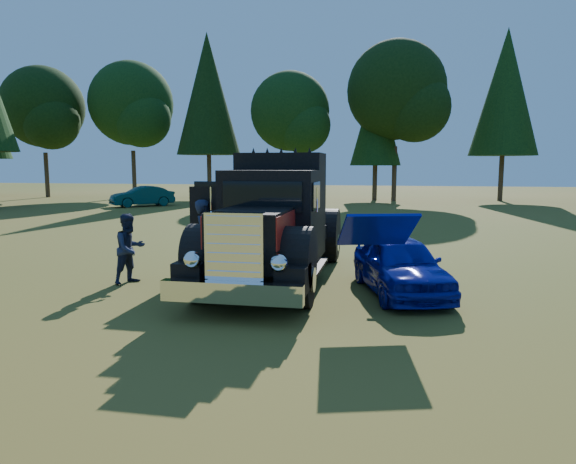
{
  "coord_description": "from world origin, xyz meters",
  "views": [
    {
      "loc": [
        3.53,
        -10.16,
        2.71
      ],
      "look_at": [
        1.44,
        0.63,
        1.27
      ],
      "focal_mm": 32.0,
      "sensor_mm": 36.0,
      "label": 1
    }
  ],
  "objects_px": {
    "hotrod_coupe": "(400,264)",
    "spectator_far": "(130,249)",
    "distant_teal_car": "(142,196)",
    "spectator_near": "(205,239)",
    "diamond_t_truck": "(273,227)"
  },
  "relations": [
    {
      "from": "hotrod_coupe",
      "to": "spectator_far",
      "type": "distance_m",
      "value": 6.09
    },
    {
      "from": "hotrod_coupe",
      "to": "distant_teal_car",
      "type": "height_order",
      "value": "hotrod_coupe"
    },
    {
      "from": "spectator_far",
      "to": "distant_teal_car",
      "type": "height_order",
      "value": "spectator_far"
    },
    {
      "from": "spectator_near",
      "to": "spectator_far",
      "type": "xyz_separation_m",
      "value": [
        -1.51,
        -0.84,
        -0.14
      ]
    },
    {
      "from": "hotrod_coupe",
      "to": "distant_teal_car",
      "type": "xyz_separation_m",
      "value": [
        -16.27,
        20.64,
        0.04
      ]
    },
    {
      "from": "spectator_near",
      "to": "distant_teal_car",
      "type": "distance_m",
      "value": 23.16
    },
    {
      "from": "spectator_far",
      "to": "spectator_near",
      "type": "bearing_deg",
      "value": -35.18
    },
    {
      "from": "spectator_near",
      "to": "spectator_far",
      "type": "relative_size",
      "value": 1.18
    },
    {
      "from": "diamond_t_truck",
      "to": "hotrod_coupe",
      "type": "relative_size",
      "value": 1.71
    },
    {
      "from": "diamond_t_truck",
      "to": "spectator_near",
      "type": "distance_m",
      "value": 1.73
    },
    {
      "from": "diamond_t_truck",
      "to": "spectator_far",
      "type": "xyz_separation_m",
      "value": [
        -3.21,
        -0.79,
        -0.47
      ]
    },
    {
      "from": "diamond_t_truck",
      "to": "spectator_far",
      "type": "distance_m",
      "value": 3.34
    },
    {
      "from": "hotrod_coupe",
      "to": "distant_teal_car",
      "type": "bearing_deg",
      "value": 128.25
    },
    {
      "from": "diamond_t_truck",
      "to": "hotrod_coupe",
      "type": "height_order",
      "value": "diamond_t_truck"
    },
    {
      "from": "hotrod_coupe",
      "to": "spectator_far",
      "type": "relative_size",
      "value": 2.6
    }
  ]
}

